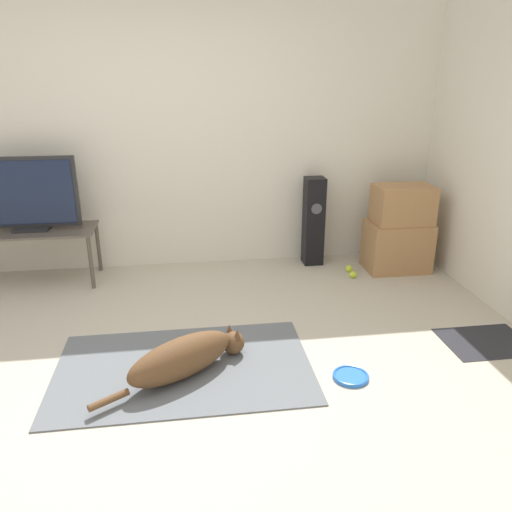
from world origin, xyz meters
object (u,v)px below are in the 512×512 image
(tv, at_px, (27,195))
(cardboard_box_lower, at_px, (397,246))
(tennis_ball_near_speaker, at_px, (349,269))
(tv_stand, at_px, (34,236))
(cardboard_box_upper, at_px, (403,205))
(tennis_ball_by_boxes, at_px, (353,274))
(frisbee, at_px, (351,376))
(dog, at_px, (185,357))
(floor_speaker, at_px, (314,221))

(tv, bearing_deg, cardboard_box_lower, -2.64)
(cardboard_box_lower, distance_m, tennis_ball_near_speaker, 0.51)
(tv_stand, bearing_deg, cardboard_box_upper, -2.65)
(cardboard_box_upper, xyz_separation_m, tennis_ball_by_boxes, (-0.50, -0.16, -0.62))
(tv_stand, distance_m, tennis_ball_by_boxes, 2.93)
(frisbee, xyz_separation_m, tennis_ball_near_speaker, (0.55, 1.73, 0.02))
(frisbee, bearing_deg, tv_stand, 141.18)
(tv_stand, height_order, tennis_ball_by_boxes, tv_stand)
(dog, distance_m, tv_stand, 2.18)
(tv, xyz_separation_m, tennis_ball_near_speaker, (2.90, -0.17, -0.79))
(frisbee, height_order, tv_stand, tv_stand)
(tennis_ball_by_boxes, relative_size, tennis_ball_near_speaker, 1.00)
(cardboard_box_upper, height_order, tv, tv)
(frisbee, distance_m, tennis_ball_by_boxes, 1.67)
(dog, distance_m, tennis_ball_by_boxes, 2.11)
(tv, bearing_deg, tennis_ball_near_speaker, -3.30)
(dog, bearing_deg, cardboard_box_lower, 37.30)
(cardboard_box_upper, bearing_deg, tennis_ball_by_boxes, -162.34)
(frisbee, distance_m, tv_stand, 3.04)
(tv_stand, relative_size, tennis_ball_near_speaker, 16.29)
(frisbee, relative_size, tennis_ball_by_boxes, 3.50)
(tennis_ball_near_speaker, bearing_deg, tv_stand, 176.76)
(cardboard_box_lower, relative_size, tv, 0.69)
(frisbee, xyz_separation_m, tennis_ball_by_boxes, (0.54, 1.58, 0.02))
(cardboard_box_upper, xyz_separation_m, floor_speaker, (-0.78, 0.28, -0.21))
(cardboard_box_lower, height_order, tv_stand, tv_stand)
(floor_speaker, height_order, tv_stand, floor_speaker)
(dog, xyz_separation_m, cardboard_box_lower, (2.05, 1.56, 0.10))
(frisbee, height_order, floor_speaker, floor_speaker)
(cardboard_box_lower, relative_size, cardboard_box_upper, 1.11)
(tv_stand, bearing_deg, tv, 90.00)
(frisbee, height_order, tennis_ball_by_boxes, tennis_ball_by_boxes)
(floor_speaker, bearing_deg, frisbee, -97.16)
(tennis_ball_by_boxes, bearing_deg, dog, -138.24)
(frisbee, xyz_separation_m, floor_speaker, (0.25, 2.02, 0.42))
(frisbee, xyz_separation_m, tv, (-2.35, 1.89, 0.81))
(cardboard_box_lower, distance_m, tv, 3.42)
(tennis_ball_near_speaker, bearing_deg, tennis_ball_by_boxes, -93.73)
(cardboard_box_upper, distance_m, tv, 3.39)
(dog, distance_m, tennis_ball_near_speaker, 2.22)
(tennis_ball_by_boxes, xyz_separation_m, tennis_ball_near_speaker, (0.01, 0.15, 0.00))
(frisbee, distance_m, floor_speaker, 2.08)
(floor_speaker, bearing_deg, cardboard_box_lower, -20.10)
(frisbee, relative_size, cardboard_box_lower, 0.39)
(cardboard_box_lower, distance_m, tv_stand, 3.38)
(dog, distance_m, floor_speaker, 2.27)
(tv, height_order, tennis_ball_near_speaker, tv)
(dog, relative_size, cardboard_box_upper, 1.79)
(cardboard_box_lower, relative_size, floor_speaker, 0.68)
(frisbee, height_order, tv, tv)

